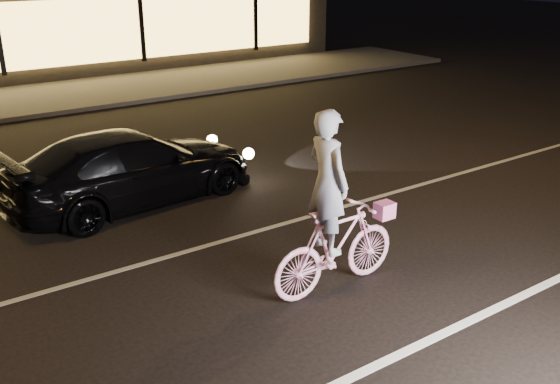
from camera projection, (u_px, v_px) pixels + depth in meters
ground at (289, 305)px, 7.61m from camera, size 90.00×90.00×0.00m
lane_stripe_near at (372, 367)px, 6.46m from camera, size 60.00×0.12×0.01m
lane_stripe_far at (210, 245)px, 9.14m from camera, size 60.00×0.10×0.01m
sidewalk at (22, 101)px, 17.55m from camera, size 30.00×4.00×0.12m
cyclist at (334, 229)px, 7.67m from camera, size 1.88×0.65×2.37m
sedan at (132, 167)px, 10.49m from camera, size 4.47×2.22×1.25m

